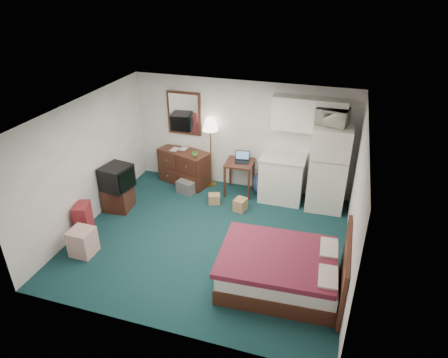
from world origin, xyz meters
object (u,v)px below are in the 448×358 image
(dresser, at_px, (184,167))
(desk, at_px, (239,177))
(kitchen_counter, at_px, (282,178))
(suitcase, at_px, (84,219))
(bed, at_px, (279,270))
(tv_stand, at_px, (119,198))
(floor_lamp, at_px, (211,153))
(fridge, at_px, (328,167))

(dresser, xyz_separation_m, desk, (1.37, -0.09, -0.03))
(kitchen_counter, bearing_deg, suitcase, -144.80)
(desk, xyz_separation_m, kitchen_counter, (0.96, 0.02, 0.12))
(bed, height_order, tv_stand, bed)
(tv_stand, height_order, suitcase, suitcase)
(floor_lamp, height_order, suitcase, floor_lamp)
(dresser, xyz_separation_m, fridge, (3.28, -0.10, 0.51))
(dresser, xyz_separation_m, tv_stand, (-0.90, -1.50, -0.15))
(kitchen_counter, xyz_separation_m, bed, (0.46, -2.73, -0.21))
(suitcase, bearing_deg, fridge, 9.70)
(suitcase, bearing_deg, bed, -23.67)
(floor_lamp, relative_size, fridge, 0.90)
(desk, height_order, tv_stand, desk)
(bed, bearing_deg, floor_lamp, 123.68)
(kitchen_counter, xyz_separation_m, fridge, (0.95, -0.03, 0.42))
(kitchen_counter, bearing_deg, desk, -179.79)
(dresser, bearing_deg, kitchen_counter, 15.56)
(fridge, xyz_separation_m, tv_stand, (-4.17, -1.40, -0.67))
(fridge, height_order, tv_stand, fridge)
(desk, xyz_separation_m, tv_stand, (-2.27, -1.41, -0.13))
(suitcase, bearing_deg, dresser, 47.94)
(desk, xyz_separation_m, bed, (1.41, -2.71, -0.09))
(floor_lamp, relative_size, tv_stand, 2.99)
(floor_lamp, xyz_separation_m, fridge, (2.63, -0.17, 0.09))
(desk, bearing_deg, kitchen_counter, -1.95)
(fridge, bearing_deg, dresser, 176.27)
(dresser, xyz_separation_m, bed, (2.79, -2.80, -0.12))
(kitchen_counter, xyz_separation_m, suitcase, (-3.37, -2.46, -0.17))
(kitchen_counter, bearing_deg, tv_stand, -156.92)
(desk, bearing_deg, tv_stand, -151.08)
(desk, xyz_separation_m, fridge, (1.90, -0.01, 0.54))
(floor_lamp, bearing_deg, kitchen_counter, -4.74)
(fridge, bearing_deg, desk, 177.64)
(dresser, bearing_deg, tv_stand, -103.55)
(fridge, height_order, suitcase, fridge)
(fridge, bearing_deg, kitchen_counter, 176.20)
(suitcase, bearing_deg, tv_stand, 62.20)
(bed, relative_size, suitcase, 2.82)
(desk, height_order, suitcase, desk)
(fridge, xyz_separation_m, suitcase, (-4.32, -2.43, -0.60))
(desk, distance_m, bed, 3.06)
(bed, bearing_deg, fridge, 76.63)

